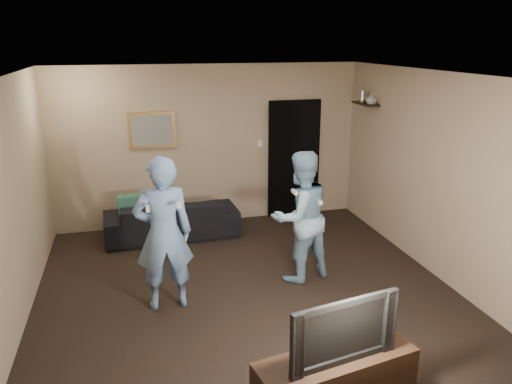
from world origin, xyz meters
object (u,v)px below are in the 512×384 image
object	(u,v)px
wii_player_right	(300,217)
sofa	(172,218)
tv_console	(335,382)
television	(338,326)
wii_player_left	(164,234)

from	to	relation	value
wii_player_right	sofa	bearing A→B (deg)	128.43
tv_console	television	distance (m)	0.52
wii_player_right	wii_player_left	bearing A→B (deg)	-170.33
tv_console	wii_player_right	xyz separation A→B (m)	(0.50, 2.34, 0.59)
television	wii_player_right	world-z (taller)	wii_player_right
sofa	wii_player_left	bearing A→B (deg)	80.68
sofa	wii_player_right	bearing A→B (deg)	126.03
sofa	television	xyz separation A→B (m)	(0.96, -4.17, 0.48)
television	wii_player_left	world-z (taller)	wii_player_left
sofa	tv_console	size ratio (longest dim) A/B	1.49
wii_player_left	wii_player_right	distance (m)	1.74
sofa	wii_player_right	xyz separation A→B (m)	(1.45, -1.83, 0.54)
wii_player_left	tv_console	bearing A→B (deg)	-59.28
sofa	tv_console	world-z (taller)	sofa
television	sofa	bearing A→B (deg)	92.35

